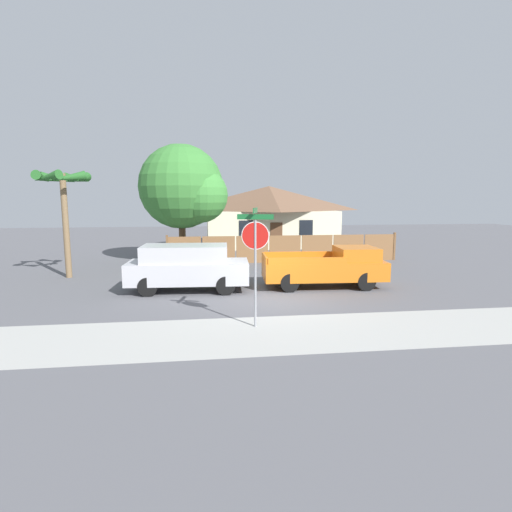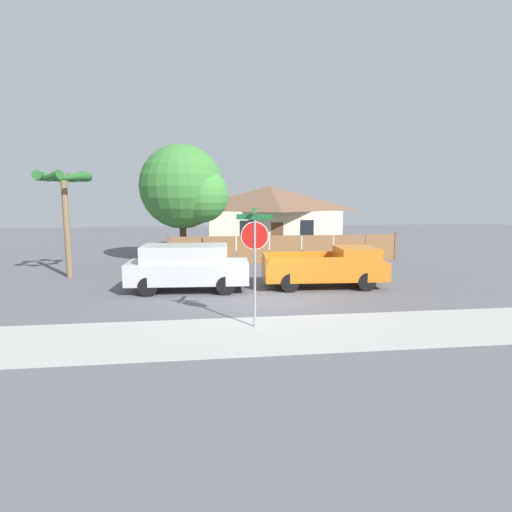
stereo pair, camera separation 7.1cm
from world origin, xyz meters
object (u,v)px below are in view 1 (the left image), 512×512
Objects in this scene: orange_pickup at (328,267)px; stop_sign at (255,246)px; oak_tree at (185,189)px; house at (269,215)px; red_suv at (188,266)px; palm_tree at (63,187)px.

stop_sign reaches higher than orange_pickup.
stop_sign is (2.49, -12.46, -1.89)m from oak_tree.
house is 3.07× the size of stop_sign.
stop_sign is at bearing -63.32° from red_suv.
house reaches higher than red_suv.
oak_tree is at bearing 132.58° from orange_pickup.
orange_pickup is at bearing -90.06° from house.
red_suv is 5.89m from orange_pickup.
oak_tree is 1.97× the size of stop_sign.
oak_tree is (-6.26, -8.24, 1.85)m from house.
palm_tree reaches higher than orange_pickup.
palm_tree is 12.63m from orange_pickup.
red_suv is (5.74, -3.56, -3.25)m from palm_tree.
palm_tree is 1.43× the size of stop_sign.
orange_pickup is (11.63, -3.58, -3.41)m from palm_tree.
oak_tree reaches higher than orange_pickup.
oak_tree is 8.25m from red_suv.
stop_sign is (2.14, -4.90, 1.39)m from red_suv.
oak_tree reaches higher than house.
house is 1.56× the size of oak_tree.
house is at bearing 93.03° from orange_pickup.
red_suv is at bearing -31.81° from palm_tree.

